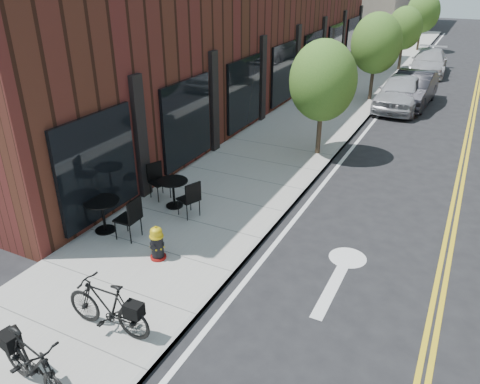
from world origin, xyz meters
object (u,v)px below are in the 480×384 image
Objects in this scene: bicycle_left at (107,306)px; parked_car_b at (412,89)px; parked_car_a at (401,92)px; parked_car_c at (429,62)px; fire_hydrant at (157,243)px; bistro_set_c at (103,211)px; bicycle_right at (33,365)px; bistro_set_b at (173,189)px.

bicycle_left is 0.38× the size of parked_car_b.
parked_car_a is 0.95× the size of parked_car_c.
fire_hydrant is 0.47× the size of bicycle_left.
bistro_set_c is 0.42× the size of parked_car_b.
parked_car_a reaches higher than bistro_set_c.
bistro_set_c is 0.41× the size of parked_car_c.
bistro_set_c is 16.31m from parked_car_b.
bistro_set_b is at bearing 25.15° from bicycle_right.
parked_car_b is at bearing 3.26° from bicycle_right.
parked_car_a is at bearing 71.80° from bistro_set_c.
bistro_set_c is 0.43× the size of parked_car_a.
parked_car_c reaches higher than bicycle_left.
bistro_set_b is 21.81m from parked_car_c.
parked_car_a reaches higher than parked_car_c.
parked_car_a is (2.13, 18.94, 0.12)m from bicycle_right.
parked_car_c is at bearing 101.64° from bistro_set_b.
bicycle_left is at bearing -97.59° from parked_car_c.
parked_car_a is (3.71, 12.91, 0.17)m from bistro_set_b.
parked_car_c is (0.20, 8.54, -0.08)m from parked_car_a.
bistro_set_b is at bearing -103.97° from parked_car_a.
bistro_set_b is at bearing -161.46° from bicycle_left.
parked_car_c is at bearing 90.72° from parked_car_a.
parked_car_a is (4.51, 14.75, 0.13)m from bistro_set_c.
bicycle_left is 0.95× the size of bicycle_right.
parked_car_b reaches higher than fire_hydrant.
bicycle_right reaches higher than bistro_set_c.
bicycle_left is at bearing -48.55° from bistro_set_c.
fire_hydrant is 0.18× the size of parked_car_a.
bicycle_right is 0.99× the size of bistro_set_b.
bicycle_right reaches higher than bicycle_left.
bistro_set_c is at bearing -104.02° from parked_car_c.
bicycle_left is 0.94× the size of bistro_set_b.
bicycle_left is 18.38m from parked_car_b.
bistro_set_b is 13.44m from parked_car_a.
bistro_set_c is at bearing -104.92° from parked_car_a.
bistro_set_b is (-1.07, 2.24, 0.11)m from fire_hydrant.
parked_car_c is (-0.17, 7.73, -0.06)m from parked_car_b.
parked_car_a is 8.54m from parked_car_c.
parked_car_a reaches higher than bistro_set_b.
parked_car_b is at bearing 54.74° from fire_hydrant.
parked_car_c reaches higher than bicycle_right.
bicycle_right is 4.82m from bistro_set_c.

